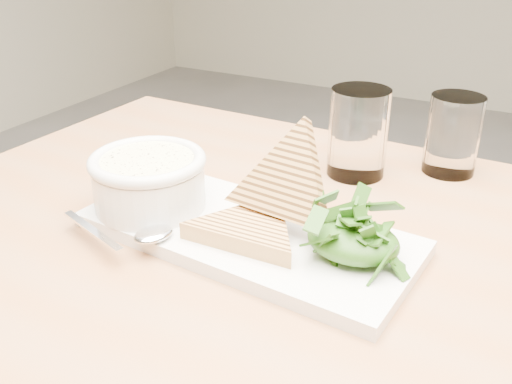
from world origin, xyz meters
The scene contains 14 objects.
table_top centered at (-0.04, -0.15, 0.75)m, with size 1.09×0.72×0.04m, color #96633E.
table_leg_bl centered at (-0.53, 0.16, 0.37)m, with size 0.06×0.06×0.73m, color #96633E.
platter centered at (-0.13, -0.15, 0.78)m, with size 0.37×0.17×0.02m, color silver.
soup_bowl centered at (-0.26, -0.16, 0.81)m, with size 0.13×0.13×0.05m, color silver.
soup centered at (-0.26, -0.16, 0.84)m, with size 0.11×0.11×0.01m, color #FCF0B1.
bowl_rim centered at (-0.26, -0.16, 0.84)m, with size 0.13×0.13×0.01m, color silver.
sandwich_flat centered at (-0.12, -0.17, 0.80)m, with size 0.15×0.15×0.02m, color #B27E42, non-canonical shape.
sandwich_lean centered at (-0.10, -0.13, 0.84)m, with size 0.15×0.15×0.08m, color #B27E42, non-canonical shape.
salad_base centered at (-0.01, -0.16, 0.80)m, with size 0.09×0.07×0.04m, color black.
arugula_pile centered at (-0.01, -0.16, 0.81)m, with size 0.11×0.10×0.05m, color #3D741C, non-canonical shape.
spoon_bowl centered at (-0.21, -0.22, 0.79)m, with size 0.03×0.04×0.01m, color silver.
spoon_handle centered at (-0.27, -0.24, 0.79)m, with size 0.11×0.01×0.00m, color silver.
glass_near centered at (-0.08, 0.07, 0.83)m, with size 0.08×0.08×0.12m, color white.
glass_far centered at (0.03, 0.14, 0.82)m, with size 0.07×0.07×0.11m, color white.
Camera 1 is at (0.13, -0.63, 1.10)m, focal length 40.00 mm.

